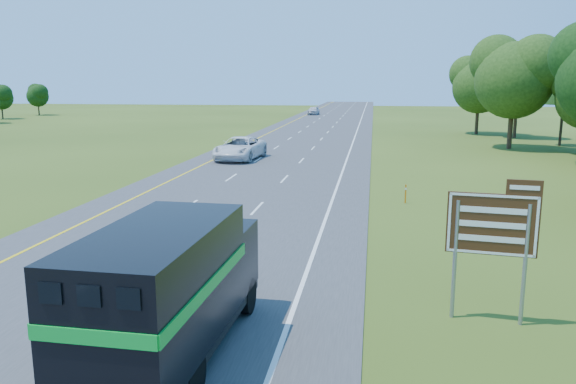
# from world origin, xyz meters

# --- Properties ---
(road) EXTENTS (15.00, 260.00, 0.04)m
(road) POSITION_xyz_m (0.00, 50.00, 0.02)
(road) COLOR #38383A
(road) RESTS_ON ground
(lane_markings) EXTENTS (11.15, 260.00, 0.01)m
(lane_markings) POSITION_xyz_m (0.00, 50.00, 0.04)
(lane_markings) COLOR yellow
(lane_markings) RESTS_ON road
(horse_truck) EXTENTS (2.58, 7.58, 3.33)m
(horse_truck) POSITION_xyz_m (3.16, 3.95, 1.82)
(horse_truck) COLOR black
(horse_truck) RESTS_ON road
(white_suv) EXTENTS (3.65, 6.93, 1.86)m
(white_suv) POSITION_xyz_m (-3.37, 38.07, 0.97)
(white_suv) COLOR silver
(white_suv) RESTS_ON road
(far_car) EXTENTS (2.29, 4.95, 1.64)m
(far_car) POSITION_xyz_m (-4.20, 104.24, 0.86)
(far_car) COLOR silver
(far_car) RESTS_ON road
(exit_sign) EXTENTS (2.32, 0.38, 3.94)m
(exit_sign) POSITION_xyz_m (10.82, 7.47, 2.56)
(exit_sign) COLOR gray
(exit_sign) RESTS_ON ground
(delineator) EXTENTS (0.08, 0.05, 1.02)m
(delineator) POSITION_xyz_m (9.43, 22.61, 0.55)
(delineator) COLOR orange
(delineator) RESTS_ON ground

